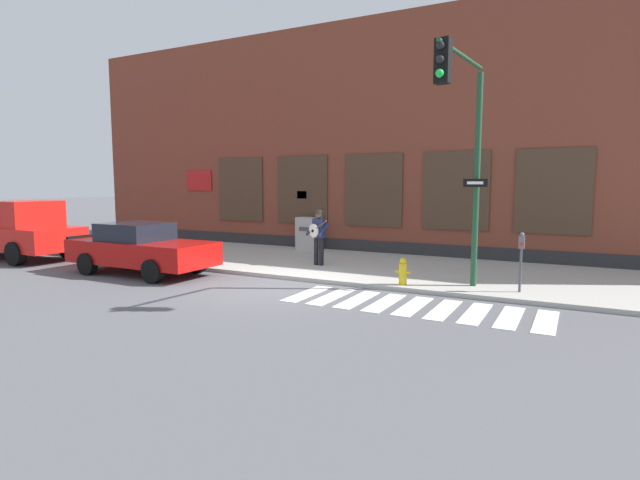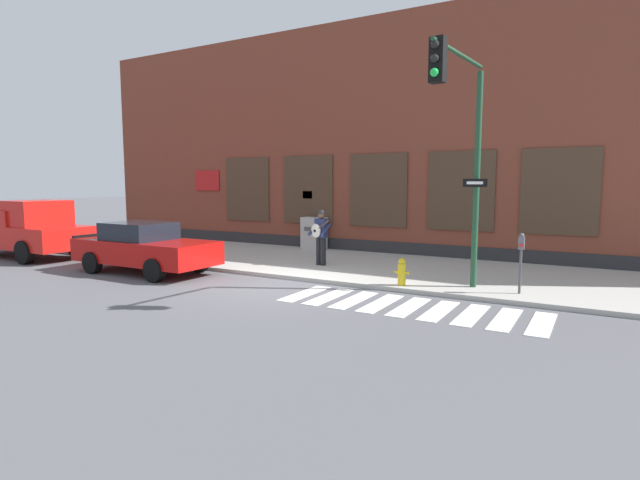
# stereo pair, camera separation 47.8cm
# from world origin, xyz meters

# --- Properties ---
(ground_plane) EXTENTS (160.00, 160.00, 0.00)m
(ground_plane) POSITION_xyz_m (0.00, 0.00, 0.00)
(ground_plane) COLOR #56565B
(sidewalk) EXTENTS (28.00, 5.75, 0.12)m
(sidewalk) POSITION_xyz_m (0.00, 3.86, 0.06)
(sidewalk) COLOR #ADAAA3
(sidewalk) RESTS_ON ground
(building_backdrop) EXTENTS (28.00, 4.06, 8.78)m
(building_backdrop) POSITION_xyz_m (-0.00, 8.73, 4.38)
(building_backdrop) COLOR brown
(building_backdrop) RESTS_ON ground
(crosswalk) EXTENTS (5.78, 1.90, 0.01)m
(crosswalk) POSITION_xyz_m (3.77, -0.32, 0.01)
(crosswalk) COLOR silver
(crosswalk) RESTS_ON ground
(red_car) EXTENTS (4.61, 2.00, 1.53)m
(red_car) POSITION_xyz_m (-4.67, -0.23, 0.77)
(red_car) COLOR #B20F0C
(red_car) RESTS_ON ground
(red_truck) EXTENTS (5.41, 2.20, 2.10)m
(red_truck) POSITION_xyz_m (-10.86, -0.13, 1.06)
(red_truck) COLOR red
(red_truck) RESTS_ON ground
(busker) EXTENTS (0.71, 0.56, 1.75)m
(busker) POSITION_xyz_m (-0.39, 3.03, 1.11)
(busker) COLOR black
(busker) RESTS_ON sidewalk
(traffic_light) EXTENTS (0.71, 2.98, 5.45)m
(traffic_light) POSITION_xyz_m (4.50, 0.96, 3.86)
(traffic_light) COLOR #1E472D
(traffic_light) RESTS_ON sidewalk
(parking_meter) EXTENTS (0.13, 0.11, 1.44)m
(parking_meter) POSITION_xyz_m (5.74, 1.79, 1.06)
(parking_meter) COLOR #47474C
(parking_meter) RESTS_ON sidewalk
(utility_box) EXTENTS (0.94, 0.55, 1.27)m
(utility_box) POSITION_xyz_m (-2.53, 6.28, 0.75)
(utility_box) COLOR #ADADA8
(utility_box) RESTS_ON sidewalk
(fire_hydrant) EXTENTS (0.38, 0.20, 0.70)m
(fire_hydrant) POSITION_xyz_m (2.98, 1.33, 0.46)
(fire_hydrant) COLOR gold
(fire_hydrant) RESTS_ON sidewalk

